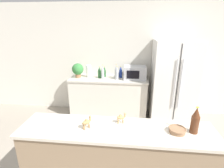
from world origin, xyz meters
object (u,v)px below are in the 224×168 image
(back_bottle_1, at_px, (104,72))
(back_bottle_2, at_px, (103,72))
(back_bottle_0, at_px, (116,71))
(back_bottle_3, at_px, (100,72))
(refrigerator, at_px, (173,83))
(camel_figurine_second, at_px, (87,122))
(fruit_bowl, at_px, (177,130))
(back_bottle_5, at_px, (121,72))
(camel_figurine, at_px, (121,117))
(paper_towel_roll, at_px, (89,71))
(potted_plant, at_px, (78,70))
(wine_bottle, at_px, (195,121))
(back_bottle_4, at_px, (117,73))
(microwave, at_px, (135,73))

(back_bottle_1, distance_m, back_bottle_2, 0.17)
(back_bottle_0, xyz_separation_m, back_bottle_3, (-0.37, -0.03, -0.02))
(refrigerator, relative_size, camel_figurine_second, 12.59)
(refrigerator, xyz_separation_m, back_bottle_0, (-1.23, 0.12, 0.18))
(back_bottle_1, relative_size, fruit_bowl, 1.32)
(back_bottle_0, relative_size, back_bottle_5, 1.17)
(back_bottle_0, bearing_deg, camel_figurine, -83.66)
(paper_towel_roll, xyz_separation_m, back_bottle_1, (0.35, 0.07, -0.03))
(potted_plant, relative_size, paper_towel_roll, 1.15)
(camel_figurine, bearing_deg, back_bottle_0, 96.34)
(camel_figurine_second, bearing_deg, back_bottle_2, 94.08)
(back_bottle_1, distance_m, wine_bottle, 2.51)
(refrigerator, distance_m, back_bottle_2, 1.53)
(fruit_bowl, relative_size, camel_figurine_second, 1.28)
(back_bottle_2, distance_m, back_bottle_4, 0.32)
(back_bottle_3, height_order, back_bottle_5, back_bottle_5)
(paper_towel_roll, xyz_separation_m, camel_figurine_second, (0.48, -2.14, -0.00))
(refrigerator, distance_m, potted_plant, 2.11)
(wine_bottle, distance_m, camel_figurine, 0.79)
(microwave, distance_m, back_bottle_4, 0.40)
(back_bottle_0, xyz_separation_m, fruit_bowl, (0.83, -2.13, -0.06))
(microwave, relative_size, camel_figurine, 3.68)
(refrigerator, height_order, back_bottle_1, refrigerator)
(refrigerator, distance_m, back_bottle_0, 1.25)
(paper_towel_roll, bearing_deg, back_bottle_0, 1.59)
(back_bottle_0, distance_m, camel_figurine, 2.02)
(back_bottle_1, bearing_deg, refrigerator, -6.70)
(back_bottle_5, bearing_deg, paper_towel_roll, -174.95)
(wine_bottle, bearing_deg, back_bottle_5, 112.71)
(back_bottle_1, bearing_deg, potted_plant, -169.41)
(back_bottle_1, height_order, back_bottle_5, back_bottle_5)
(back_bottle_0, bearing_deg, back_bottle_5, 25.52)
(wine_bottle, height_order, camel_figurine, wine_bottle)
(paper_towel_roll, height_order, back_bottle_2, back_bottle_2)
(fruit_bowl, bearing_deg, paper_towel_roll, 124.52)
(paper_towel_roll, bearing_deg, potted_plant, -171.02)
(back_bottle_1, bearing_deg, back_bottle_3, -140.73)
(potted_plant, bearing_deg, back_bottle_0, 3.66)
(back_bottle_5, distance_m, fruit_bowl, 2.29)
(camel_figurine_second, bearing_deg, wine_bottle, 2.23)
(back_bottle_5, bearing_deg, back_bottle_4, -113.84)
(fruit_bowl, bearing_deg, camel_figurine, 168.47)
(refrigerator, distance_m, camel_figurine, 2.14)
(microwave, bearing_deg, wine_bottle, -74.41)
(back_bottle_0, bearing_deg, wine_bottle, -64.65)
(fruit_bowl, bearing_deg, refrigerator, 78.69)
(microwave, bearing_deg, back_bottle_4, -167.19)
(potted_plant, height_order, back_bottle_4, potted_plant)
(refrigerator, bearing_deg, microwave, 173.11)
(microwave, height_order, back_bottle_5, microwave)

